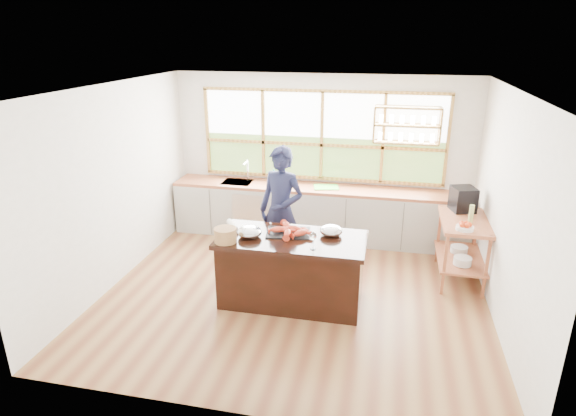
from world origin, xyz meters
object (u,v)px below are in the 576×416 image
(espresso_machine, at_px, (463,199))
(wicker_basket, at_px, (225,235))
(island, at_px, (292,270))
(cook, at_px, (281,211))

(espresso_machine, distance_m, wicker_basket, 3.44)
(island, height_order, cook, cook)
(island, bearing_deg, wicker_basket, -159.23)
(island, distance_m, cook, 1.01)
(wicker_basket, bearing_deg, island, 20.77)
(cook, distance_m, espresso_machine, 2.60)
(island, bearing_deg, espresso_machine, 33.81)
(island, relative_size, cook, 1.00)
(wicker_basket, bearing_deg, espresso_machine, 30.73)
(island, relative_size, espresso_machine, 5.31)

